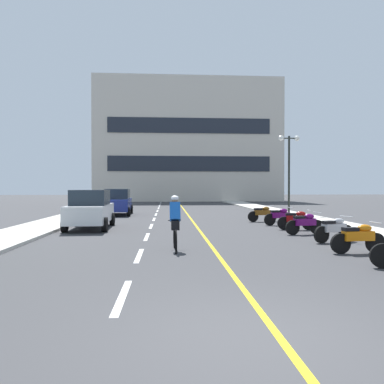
{
  "coord_description": "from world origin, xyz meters",
  "views": [
    {
      "loc": [
        -1.2,
        -4.71,
        1.95
      ],
      "look_at": [
        0.44,
        19.92,
        1.63
      ],
      "focal_mm": 35.03,
      "sensor_mm": 36.0,
      "label": 1
    }
  ],
  "objects_px": {
    "motorcycle_4": "(305,223)",
    "cyclist_rider": "(175,222)",
    "street_lamp_mid": "(289,157)",
    "motorcycle_3": "(334,229)",
    "parked_car_near": "(90,209)",
    "motorcycle_5": "(297,220)",
    "parked_car_mid": "(118,202)",
    "motorcycle_7": "(263,213)",
    "motorcycle_2": "(359,237)",
    "motorcycle_6": "(280,216)"
  },
  "relations": [
    {
      "from": "motorcycle_3",
      "to": "motorcycle_6",
      "type": "xyz_separation_m",
      "value": [
        -0.13,
        5.91,
        0.0
      ]
    },
    {
      "from": "motorcycle_4",
      "to": "motorcycle_2",
      "type": "bearing_deg",
      "value": -90.47
    },
    {
      "from": "parked_car_near",
      "to": "motorcycle_4",
      "type": "xyz_separation_m",
      "value": [
        9.25,
        -2.84,
        -0.44
      ]
    },
    {
      "from": "parked_car_near",
      "to": "motorcycle_5",
      "type": "relative_size",
      "value": 2.51
    },
    {
      "from": "parked_car_mid",
      "to": "motorcycle_7",
      "type": "bearing_deg",
      "value": -33.27
    },
    {
      "from": "motorcycle_2",
      "to": "motorcycle_6",
      "type": "bearing_deg",
      "value": 89.03
    },
    {
      "from": "motorcycle_2",
      "to": "motorcycle_5",
      "type": "relative_size",
      "value": 1.01
    },
    {
      "from": "motorcycle_3",
      "to": "motorcycle_5",
      "type": "relative_size",
      "value": 0.97
    },
    {
      "from": "motorcycle_2",
      "to": "cyclist_rider",
      "type": "relative_size",
      "value": 0.96
    },
    {
      "from": "parked_car_near",
      "to": "motorcycle_4",
      "type": "distance_m",
      "value": 9.69
    },
    {
      "from": "motorcycle_5",
      "to": "motorcycle_7",
      "type": "xyz_separation_m",
      "value": [
        -0.52,
        4.07,
        0.0
      ]
    },
    {
      "from": "parked_car_mid",
      "to": "motorcycle_4",
      "type": "relative_size",
      "value": 2.51
    },
    {
      "from": "parked_car_near",
      "to": "parked_car_mid",
      "type": "xyz_separation_m",
      "value": [
        0.14,
        8.63,
        0.0
      ]
    },
    {
      "from": "motorcycle_3",
      "to": "parked_car_mid",
      "type": "bearing_deg",
      "value": 124.37
    },
    {
      "from": "motorcycle_2",
      "to": "motorcycle_7",
      "type": "bearing_deg",
      "value": 91.48
    },
    {
      "from": "motorcycle_2",
      "to": "motorcycle_3",
      "type": "xyz_separation_m",
      "value": [
        0.27,
        2.18,
        0.0
      ]
    },
    {
      "from": "motorcycle_2",
      "to": "parked_car_near",
      "type": "bearing_deg",
      "value": 141.95
    },
    {
      "from": "parked_car_mid",
      "to": "motorcycle_4",
      "type": "xyz_separation_m",
      "value": [
        9.11,
        -11.47,
        -0.44
      ]
    },
    {
      "from": "cyclist_rider",
      "to": "motorcycle_2",
      "type": "bearing_deg",
      "value": -9.45
    },
    {
      "from": "parked_car_near",
      "to": "motorcycle_2",
      "type": "height_order",
      "value": "parked_car_near"
    },
    {
      "from": "motorcycle_5",
      "to": "motorcycle_7",
      "type": "bearing_deg",
      "value": 97.24
    },
    {
      "from": "motorcycle_5",
      "to": "motorcycle_6",
      "type": "height_order",
      "value": "same"
    },
    {
      "from": "parked_car_near",
      "to": "cyclist_rider",
      "type": "relative_size",
      "value": 2.4
    },
    {
      "from": "parked_car_mid",
      "to": "motorcycle_3",
      "type": "bearing_deg",
      "value": -55.63
    },
    {
      "from": "motorcycle_7",
      "to": "motorcycle_5",
      "type": "bearing_deg",
      "value": -82.76
    },
    {
      "from": "motorcycle_4",
      "to": "motorcycle_7",
      "type": "relative_size",
      "value": 1.0
    },
    {
      "from": "motorcycle_6",
      "to": "cyclist_rider",
      "type": "height_order",
      "value": "cyclist_rider"
    },
    {
      "from": "motorcycle_7",
      "to": "motorcycle_3",
      "type": "bearing_deg",
      "value": -86.17
    },
    {
      "from": "motorcycle_3",
      "to": "motorcycle_6",
      "type": "relative_size",
      "value": 0.97
    },
    {
      "from": "motorcycle_2",
      "to": "motorcycle_7",
      "type": "height_order",
      "value": "same"
    },
    {
      "from": "motorcycle_4",
      "to": "cyclist_rider",
      "type": "distance_m",
      "value": 6.44
    },
    {
      "from": "parked_car_near",
      "to": "motorcycle_7",
      "type": "bearing_deg",
      "value": 17.61
    },
    {
      "from": "motorcycle_4",
      "to": "cyclist_rider",
      "type": "bearing_deg",
      "value": -147.27
    },
    {
      "from": "street_lamp_mid",
      "to": "motorcycle_7",
      "type": "relative_size",
      "value": 3.13
    },
    {
      "from": "motorcycle_4",
      "to": "motorcycle_5",
      "type": "relative_size",
      "value": 1.0
    },
    {
      "from": "street_lamp_mid",
      "to": "motorcycle_3",
      "type": "relative_size",
      "value": 3.23
    },
    {
      "from": "motorcycle_3",
      "to": "motorcycle_7",
      "type": "bearing_deg",
      "value": 93.83
    },
    {
      "from": "parked_car_near",
      "to": "motorcycle_7",
      "type": "distance_m",
      "value": 9.41
    },
    {
      "from": "motorcycle_3",
      "to": "motorcycle_6",
      "type": "bearing_deg",
      "value": 91.27
    },
    {
      "from": "motorcycle_6",
      "to": "cyclist_rider",
      "type": "bearing_deg",
      "value": -127.44
    },
    {
      "from": "street_lamp_mid",
      "to": "motorcycle_6",
      "type": "distance_m",
      "value": 7.56
    },
    {
      "from": "parked_car_mid",
      "to": "motorcycle_7",
      "type": "distance_m",
      "value": 10.55
    },
    {
      "from": "cyclist_rider",
      "to": "parked_car_mid",
      "type": "bearing_deg",
      "value": 103.92
    },
    {
      "from": "street_lamp_mid",
      "to": "motorcycle_5",
      "type": "bearing_deg",
      "value": -106.06
    },
    {
      "from": "motorcycle_2",
      "to": "motorcycle_4",
      "type": "height_order",
      "value": "same"
    },
    {
      "from": "parked_car_near",
      "to": "cyclist_rider",
      "type": "height_order",
      "value": "parked_car_near"
    },
    {
      "from": "street_lamp_mid",
      "to": "motorcycle_3",
      "type": "distance_m",
      "value": 12.84
    },
    {
      "from": "parked_car_near",
      "to": "motorcycle_5",
      "type": "xyz_separation_m",
      "value": [
        9.47,
        -1.22,
        -0.44
      ]
    },
    {
      "from": "motorcycle_4",
      "to": "parked_car_mid",
      "type": "bearing_deg",
      "value": 128.46
    },
    {
      "from": "parked_car_mid",
      "to": "motorcycle_4",
      "type": "bearing_deg",
      "value": -51.54
    }
  ]
}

